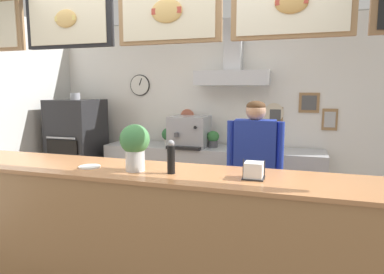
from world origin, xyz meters
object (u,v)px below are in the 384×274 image
potted_oregano (140,137)px  napkin_holder (254,171)px  condiment_plate (90,167)px  potted_basil (239,140)px  shop_worker (254,171)px  basil_vase (135,145)px  pepper_grinder (171,157)px  pizza_oven (78,151)px  potted_rosemary (169,135)px  espresso_machine (189,132)px  potted_thyme (213,138)px

potted_oregano → napkin_holder: (1.95, -2.16, 0.12)m
potted_oregano → napkin_holder: bearing=-48.0°
condiment_plate → potted_basil: bearing=70.1°
shop_worker → napkin_holder: (0.13, -1.13, 0.27)m
basil_vase → potted_basil: bearing=79.5°
potted_basil → pepper_grinder: 2.27m
pizza_oven → potted_basil: 2.43m
pizza_oven → condiment_plate: (1.58, -2.00, 0.30)m
pepper_grinder → napkin_holder: bearing=3.5°
pizza_oven → potted_rosemary: size_ratio=6.52×
pizza_oven → shop_worker: 2.88m
pizza_oven → pepper_grinder: pizza_oven is taller
pizza_oven → espresso_machine: (1.71, 0.22, 0.33)m
shop_worker → basil_vase: size_ratio=4.41×
espresso_machine → potted_basil: bearing=4.2°
potted_thyme → shop_worker: bearing=-56.4°
basil_vase → pepper_grinder: (0.30, -0.00, -0.07)m
potted_oregano → potted_thyme: bearing=2.2°
shop_worker → espresso_machine: (-1.05, 1.04, 0.25)m
condiment_plate → basil_vase: basil_vase is taller
shop_worker → pepper_grinder: shop_worker is taller
napkin_holder → basil_vase: 0.92m
espresso_machine → shop_worker: bearing=-44.7°
potted_thyme → espresso_machine: bearing=-173.4°
potted_rosemary → condiment_plate: size_ratio=1.46×
potted_rosemary → pepper_grinder: pepper_grinder is taller
espresso_machine → potted_basil: (0.70, 0.05, -0.09)m
napkin_holder → pepper_grinder: bearing=-176.5°
pizza_oven → potted_thyme: size_ratio=7.21×
espresso_machine → pepper_grinder: size_ratio=2.11×
potted_rosemary → espresso_machine: bearing=-5.7°
pizza_oven → shop_worker: (2.76, -0.82, 0.08)m
potted_oregano → basil_vase: bearing=-64.6°
pizza_oven → pepper_grinder: 3.06m
shop_worker → potted_oregano: shop_worker is taller
potted_basil → napkin_holder: napkin_holder is taller
napkin_holder → basil_vase: size_ratio=0.43×
potted_thyme → potted_oregano: potted_thyme is taller
potted_thyme → napkin_holder: napkin_holder is taller
pizza_oven → potted_oregano: (0.94, 0.21, 0.23)m
potted_thyme → basil_vase: basil_vase is taller
shop_worker → potted_basil: shop_worker is taller
potted_rosemary → potted_basil: 1.02m
potted_basil → potted_rosemary: bearing=-178.9°
espresso_machine → potted_rosemary: bearing=174.3°
shop_worker → potted_thyme: size_ratio=6.93×
condiment_plate → napkin_holder: bearing=2.2°
potted_thyme → potted_rosemary: bearing=-179.4°
potted_thyme → napkin_holder: 2.37m
potted_oregano → pizza_oven: bearing=-167.4°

